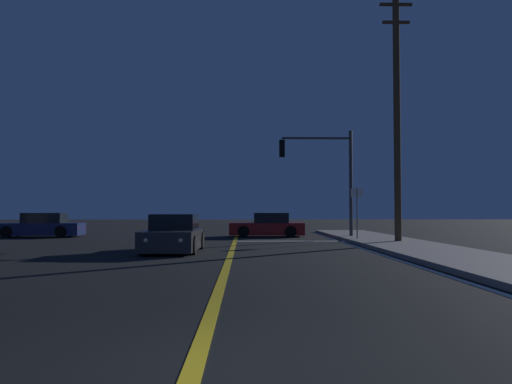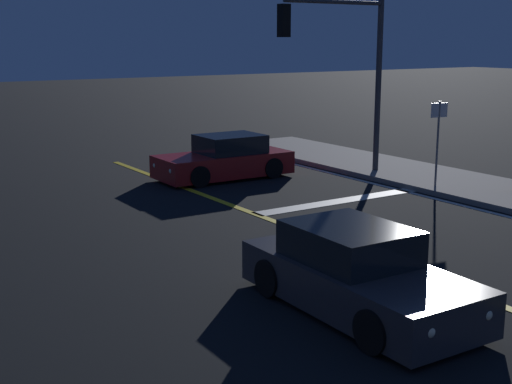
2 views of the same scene
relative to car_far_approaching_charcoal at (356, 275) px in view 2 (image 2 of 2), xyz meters
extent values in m
cube|color=silver|center=(4.69, 6.03, -0.58)|extent=(5.25, 0.50, 0.01)
cube|color=#2D2D33|center=(0.00, -0.06, -0.14)|extent=(1.86, 4.21, 0.68)
cube|color=black|center=(0.00, 0.19, 0.46)|extent=(1.57, 1.95, 0.60)
cylinder|color=black|center=(0.80, -1.37, -0.26)|extent=(0.23, 0.64, 0.64)
cylinder|color=black|center=(-0.86, -1.34, -0.26)|extent=(0.23, 0.64, 0.64)
cylinder|color=black|center=(0.85, 1.22, -0.26)|extent=(0.23, 0.64, 0.64)
cylinder|color=black|center=(-0.81, 1.25, -0.26)|extent=(0.23, 0.64, 0.64)
sphere|color=#FFF4CC|center=(0.51, -2.10, -0.06)|extent=(0.18, 0.18, 0.18)
sphere|color=#FFF4CC|center=(-0.59, -2.08, -0.06)|extent=(0.18, 0.18, 0.18)
sphere|color=red|center=(0.59, 1.97, -0.06)|extent=(0.14, 0.14, 0.14)
sphere|color=red|center=(-0.51, 1.99, -0.06)|extent=(0.14, 0.14, 0.14)
cube|color=maroon|center=(3.76, 10.48, -0.14)|extent=(4.19, 1.81, 0.68)
cube|color=black|center=(4.01, 10.48, 0.46)|extent=(1.93, 1.54, 0.60)
cylinder|color=black|center=(2.46, 9.67, -0.26)|extent=(0.64, 0.23, 0.64)
cylinder|color=black|center=(2.48, 11.32, -0.26)|extent=(0.64, 0.23, 0.64)
cylinder|color=black|center=(5.05, 9.64, -0.26)|extent=(0.64, 0.23, 0.64)
cylinder|color=black|center=(5.06, 11.29, -0.26)|extent=(0.64, 0.23, 0.64)
sphere|color=#FFF4CC|center=(1.73, 9.95, -0.06)|extent=(0.18, 0.18, 0.18)
sphere|color=#FFF4CC|center=(1.74, 11.05, -0.06)|extent=(0.18, 0.18, 0.18)
sphere|color=red|center=(5.79, 9.91, -0.06)|extent=(0.14, 0.14, 0.14)
sphere|color=red|center=(5.80, 11.01, -0.06)|extent=(0.14, 0.14, 0.14)
cylinder|color=#38383D|center=(8.11, 8.33, 2.26)|extent=(0.18, 0.18, 5.68)
cylinder|color=#38383D|center=(6.30, 8.33, 4.70)|extent=(3.62, 0.12, 0.12)
cube|color=black|center=(4.49, 8.33, 4.15)|extent=(0.28, 0.28, 0.90)
sphere|color=red|center=(4.49, 8.33, 4.42)|extent=(0.22, 0.22, 0.22)
sphere|color=#4C2D05|center=(4.49, 8.33, 4.15)|extent=(0.22, 0.22, 0.22)
sphere|color=#0A3814|center=(4.49, 8.33, 3.88)|extent=(0.22, 0.22, 0.22)
cylinder|color=slate|center=(7.81, 5.53, 0.69)|extent=(0.06, 0.06, 2.55)
cube|color=white|center=(7.81, 5.53, 1.72)|extent=(0.56, 0.10, 0.40)
camera|label=1|loc=(2.54, -18.39, 0.88)|focal=35.91mm
camera|label=2|loc=(-7.11, -7.94, 3.64)|focal=49.19mm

